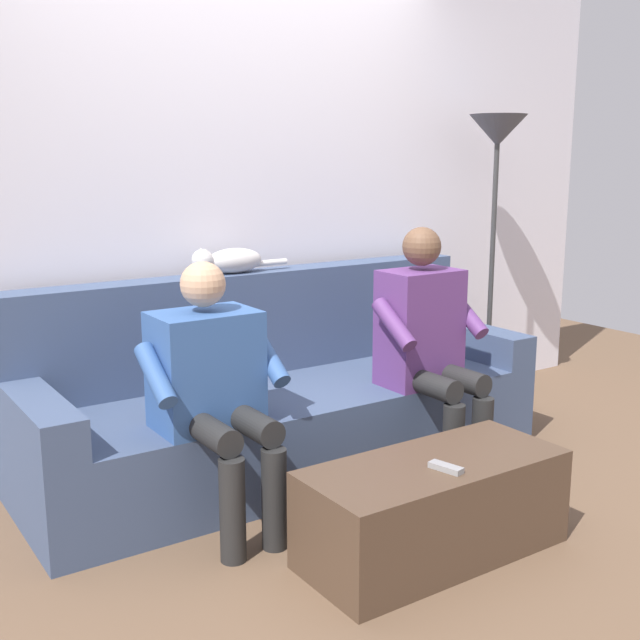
{
  "coord_description": "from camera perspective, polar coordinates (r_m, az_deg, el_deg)",
  "views": [
    {
      "loc": [
        1.9,
        3.01,
        1.49
      ],
      "look_at": [
        0.0,
        0.19,
        0.78
      ],
      "focal_mm": 44.28,
      "sensor_mm": 36.0,
      "label": 1
    }
  ],
  "objects": [
    {
      "name": "back_wall",
      "position": [
        4.12,
        -6.47,
        8.9
      ],
      "size": [
        5.22,
        0.06,
        2.58
      ],
      "primitive_type": "cube",
      "color": "silver",
      "rests_on": "ground"
    },
    {
      "name": "remote_gray",
      "position": [
        2.94,
        9.08,
        -10.49
      ],
      "size": [
        0.07,
        0.14,
        0.02
      ],
      "primitive_type": "cube",
      "rotation": [
        0.0,
        0.0,
        4.95
      ],
      "color": "gray",
      "rests_on": "coffee_table"
    },
    {
      "name": "person_left_seated",
      "position": [
        3.79,
        7.77,
        -1.28
      ],
      "size": [
        0.53,
        0.53,
        1.17
      ],
      "color": "#5B3370",
      "rests_on": "ground"
    },
    {
      "name": "ground_plane",
      "position": [
        3.42,
        3.98,
        -14.14
      ],
      "size": [
        8.0,
        8.0,
        0.0
      ],
      "primitive_type": "plane",
      "color": "brown"
    },
    {
      "name": "person_right_seated",
      "position": [
        3.19,
        -7.78,
        -4.42
      ],
      "size": [
        0.57,
        0.58,
        1.08
      ],
      "color": "#335693",
      "rests_on": "ground"
    },
    {
      "name": "floor_lamp",
      "position": [
        4.76,
        12.65,
        11.56
      ],
      "size": [
        0.33,
        0.33,
        1.72
      ],
      "color": "#2D2D2D",
      "rests_on": "ground"
    },
    {
      "name": "coffee_table",
      "position": [
        3.09,
        8.19,
        -13.29
      ],
      "size": [
        1.03,
        0.44,
        0.38
      ],
      "color": "#4C3828",
      "rests_on": "ground"
    },
    {
      "name": "couch",
      "position": [
        3.89,
        -2.9,
        -5.94
      ],
      "size": [
        2.53,
        0.86,
        0.92
      ],
      "color": "#3D4C6B",
      "rests_on": "ground"
    },
    {
      "name": "cat_on_backrest",
      "position": [
        3.91,
        -6.59,
        4.29
      ],
      "size": [
        0.52,
        0.14,
        0.14
      ],
      "color": "silver",
      "rests_on": "couch"
    }
  ]
}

